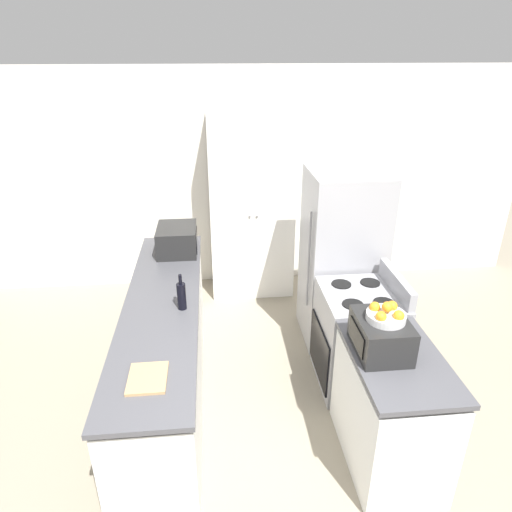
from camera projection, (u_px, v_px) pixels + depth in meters
wall_back at (243, 181)px, 5.48m from camera, size 7.00×0.06×2.60m
counter_left at (166, 349)px, 3.88m from camera, size 0.60×2.75×0.90m
counter_right at (390, 411)px, 3.22m from camera, size 0.60×0.96×0.90m
pantry_cabinet at (251, 208)px, 5.30m from camera, size 0.96×0.55×2.13m
stove at (357, 338)px, 3.99m from camera, size 0.66×0.71×1.06m
refrigerator at (341, 258)px, 4.49m from camera, size 0.74×0.71×1.74m
microwave at (177, 239)px, 4.52m from camera, size 0.39×0.47×0.26m
wine_bottle at (182, 295)px, 3.54m from camera, size 0.07×0.07×0.30m
toaster_oven at (381, 335)px, 3.04m from camera, size 0.34×0.42×0.25m
fruit_bowl at (386, 314)px, 2.97m from camera, size 0.26×0.26×0.13m
cutting_board at (148, 378)px, 2.82m from camera, size 0.24×0.29×0.02m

